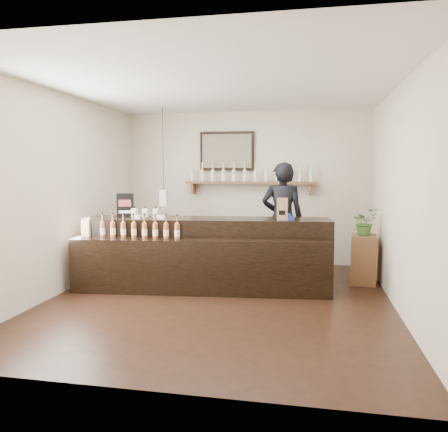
% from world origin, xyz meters
% --- Properties ---
extents(ground, '(5.00, 5.00, 0.00)m').
position_xyz_m(ground, '(0.00, 0.00, 0.00)').
color(ground, black).
rests_on(ground, ground).
extents(room_shell, '(5.00, 5.00, 5.00)m').
position_xyz_m(room_shell, '(0.00, 0.00, 1.70)').
color(room_shell, beige).
rests_on(room_shell, ground).
extents(back_wall_decor, '(2.66, 0.96, 1.69)m').
position_xyz_m(back_wall_decor, '(-0.15, 2.37, 1.76)').
color(back_wall_decor, brown).
rests_on(back_wall_decor, ground).
extents(counter, '(3.68, 1.33, 1.18)m').
position_xyz_m(counter, '(-0.33, 0.57, 0.48)').
color(counter, black).
rests_on(counter, ground).
extents(promo_sign, '(0.25, 0.12, 0.36)m').
position_xyz_m(promo_sign, '(-1.60, 0.66, 1.20)').
color(promo_sign, black).
rests_on(promo_sign, counter).
extents(paper_bag, '(0.16, 0.12, 0.32)m').
position_xyz_m(paper_bag, '(0.79, 0.66, 1.17)').
color(paper_bag, olive).
rests_on(paper_bag, counter).
extents(tape_dispenser, '(0.12, 0.07, 0.10)m').
position_xyz_m(tape_dispenser, '(0.89, 0.64, 1.05)').
color(tape_dispenser, '#1931B0').
rests_on(tape_dispenser, counter).
extents(side_cabinet, '(0.42, 0.54, 0.74)m').
position_xyz_m(side_cabinet, '(2.00, 1.28, 0.37)').
color(side_cabinet, brown).
rests_on(side_cabinet, ground).
extents(potted_plant, '(0.49, 0.47, 0.42)m').
position_xyz_m(potted_plant, '(2.00, 1.28, 0.95)').
color(potted_plant, '#3A6C2B').
rests_on(potted_plant, side_cabinet).
extents(shopkeeper, '(0.78, 0.53, 2.10)m').
position_xyz_m(shopkeeper, '(0.74, 1.55, 1.05)').
color(shopkeeper, black).
rests_on(shopkeeper, ground).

